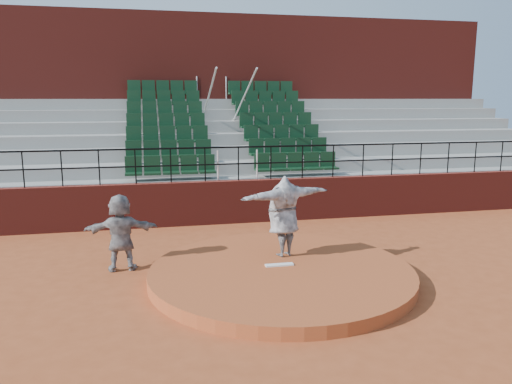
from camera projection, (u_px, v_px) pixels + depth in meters
ground at (281, 279)px, 10.43m from camera, size 90.00×90.00×0.00m
pitchers_mound at (281, 274)px, 10.41m from camera, size 5.50×5.50×0.25m
pitching_rubber at (279, 265)px, 10.53m from camera, size 0.60×0.15×0.03m
boundary_wall at (239, 201)px, 15.12m from camera, size 24.00×0.30×1.30m
wall_railing at (238, 156)px, 14.86m from camera, size 24.04×0.05×1.03m
seating_deck at (221, 161)px, 18.48m from camera, size 24.00×5.97×4.63m
press_box_facade at (208, 102)px, 21.88m from camera, size 24.00×3.00×7.10m
pitcher at (284, 216)px, 11.06m from camera, size 2.31×1.26×1.81m
fielder at (121, 232)px, 10.86m from camera, size 1.58×0.51×1.71m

